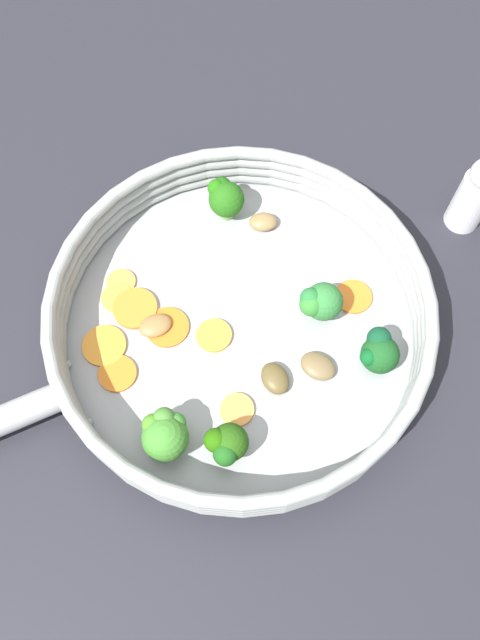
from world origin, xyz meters
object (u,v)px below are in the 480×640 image
(carrot_slice_6, at_px, (237,410))
(carrot_slice_5, at_px, (353,297))
(carrot_slice_4, at_px, (117,298))
(salt_shaker, at_px, (475,194))
(broccoli_floret_4, at_px, (165,434))
(carrot_slice_1, at_px, (215,337))
(mushroom_piece_2, at_px, (263,222))
(carrot_slice_8, at_px, (117,373))
(skillet, at_px, (240,328))
(mushroom_piece_1, at_px, (318,366))
(broccoli_floret_3, at_px, (320,302))
(carrot_slice_3, at_px, (121,282))
(mushroom_piece_3, at_px, (155,326))
(carrot_slice_7, at_px, (167,327))
(broccoli_floret_2, at_px, (227,444))
(broccoli_floret_0, at_px, (225,197))
(mushroom_piece_0, at_px, (275,378))
(carrot_slice_2, at_px, (135,308))
(carrot_slice_0, at_px, (104,346))
(broccoli_floret_1, at_px, (379,352))

(carrot_slice_6, bearing_deg, carrot_slice_5, 111.89)
(carrot_slice_4, bearing_deg, salt_shaker, 82.35)
(broccoli_floret_4, bearing_deg, carrot_slice_5, 106.04)
(carrot_slice_1, distance_m, mushroom_piece_2, 0.14)
(carrot_slice_8, bearing_deg, carrot_slice_6, 49.38)
(skillet, height_order, carrot_slice_1, carrot_slice_1)
(mushroom_piece_1, bearing_deg, broccoli_floret_3, 154.46)
(broccoli_floret_3, distance_m, salt_shaker, 0.20)
(carrot_slice_3, xyz_separation_m, carrot_slice_5, (0.11, 0.21, 0.00))
(carrot_slice_5, height_order, broccoli_floret_4, broccoli_floret_4)
(carrot_slice_5, relative_size, mushroom_piece_2, 1.27)
(carrot_slice_4, xyz_separation_m, mushroom_piece_3, (0.05, 0.02, 0.00))
(broccoli_floret_4, bearing_deg, carrot_slice_7, 159.97)
(mushroom_piece_1, bearing_deg, broccoli_floret_2, -70.33)
(carrot_slice_5, height_order, carrot_slice_6, same)
(broccoli_floret_3, bearing_deg, broccoli_floret_0, -165.55)
(skillet, height_order, salt_shaker, salt_shaker)
(skillet, height_order, broccoli_floret_4, broccoli_floret_4)
(carrot_slice_4, xyz_separation_m, carrot_slice_5, (0.09, 0.22, -0.00))
(carrot_slice_5, height_order, salt_shaker, salt_shaker)
(mushroom_piece_0, bearing_deg, carrot_slice_2, -141.90)
(carrot_slice_3, relative_size, carrot_slice_4, 0.93)
(carrot_slice_0, xyz_separation_m, carrot_slice_2, (-0.03, 0.04, 0.00))
(skillet, relative_size, mushroom_piece_2, 11.93)
(skillet, distance_m, carrot_slice_5, 0.12)
(carrot_slice_0, bearing_deg, broccoli_floret_0, 119.67)
(carrot_slice_1, xyz_separation_m, broccoli_floret_2, (0.11, -0.03, 0.03))
(skillet, bearing_deg, carrot_slice_1, -86.97)
(carrot_slice_5, distance_m, mushroom_piece_2, 0.13)
(carrot_slice_1, distance_m, broccoli_floret_1, 0.16)
(mushroom_piece_3, bearing_deg, mushroom_piece_1, 51.72)
(carrot_slice_2, relative_size, carrot_slice_4, 1.39)
(carrot_slice_1, bearing_deg, broccoli_floret_3, 81.01)
(broccoli_floret_1, bearing_deg, carrot_slice_3, -131.92)
(carrot_slice_4, relative_size, broccoli_floret_0, 0.68)
(carrot_slice_7, bearing_deg, skillet, 68.17)
(carrot_slice_6, height_order, broccoli_floret_0, broccoli_floret_0)
(broccoli_floret_3, bearing_deg, mushroom_piece_0, -54.98)
(carrot_slice_8, bearing_deg, broccoli_floret_1, 69.91)
(carrot_slice_2, distance_m, mushroom_piece_0, 0.16)
(carrot_slice_7, xyz_separation_m, mushroom_piece_1, (0.10, 0.12, 0.00))
(carrot_slice_0, height_order, carrot_slice_3, same)
(carrot_slice_0, xyz_separation_m, carrot_slice_5, (0.05, 0.25, -0.00))
(carrot_slice_6, height_order, mushroom_piece_0, mushroom_piece_0)
(broccoli_floret_1, xyz_separation_m, broccoli_floret_3, (-0.07, -0.03, 0.00))
(carrot_slice_8, distance_m, broccoli_floret_2, 0.13)
(carrot_slice_8, bearing_deg, skillet, 89.93)
(mushroom_piece_0, bearing_deg, carrot_slice_6, -74.37)
(carrot_slice_8, xyz_separation_m, salt_shaker, (-0.03, 0.40, 0.03))
(carrot_slice_3, relative_size, salt_shaker, 0.31)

